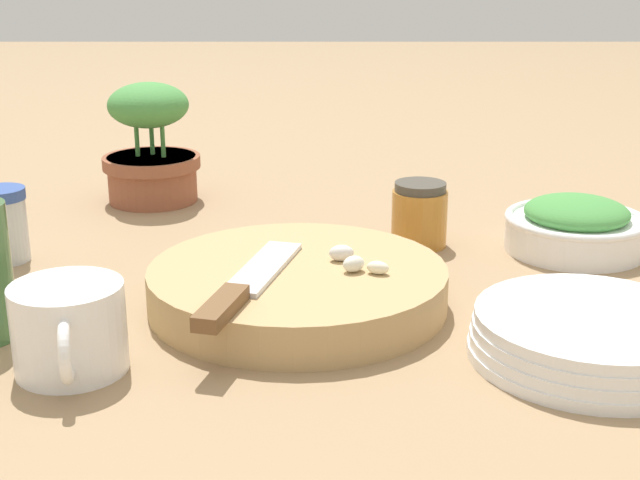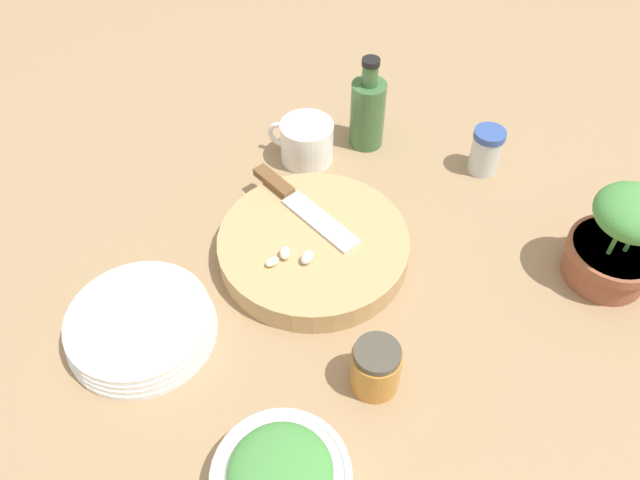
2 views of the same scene
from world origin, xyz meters
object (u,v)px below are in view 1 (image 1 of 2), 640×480
Objects in this scene: chef_knife at (248,286)px; plate_stack at (594,337)px; garlic_cloves at (357,260)px; coffee_mug at (73,328)px; cutting_board at (301,286)px; herb_bowl at (579,226)px; honey_jar at (423,215)px; spice_jar at (7,224)px; potted_herb at (154,149)px.

chef_knife is 1.10× the size of plate_stack.
garlic_cloves is 0.49× the size of coffee_mug.
chef_knife is at bearing -126.46° from cutting_board.
coffee_mug is at bearing -135.86° from chef_knife.
herb_bowl reaches higher than plate_stack.
herb_bowl is at bearing -6.31° from honey_jar.
herb_bowl is at bearing 77.29° from plate_stack.
honey_jar reaches higher than cutting_board.
honey_jar reaches higher than chef_knife.
chef_knife is 1.40× the size of herb_bowl.
cutting_board is 0.35m from herb_bowl.
coffee_mug is (-0.13, -0.08, -0.01)m from chef_knife.
spice_jar reaches higher than chef_knife.
spice_jar is 0.51× the size of potted_herb.
potted_herb is at bearing 124.37° from garlic_cloves.
garlic_cloves is (0.05, -0.00, 0.03)m from cutting_board.
cutting_board is at bearing -126.15° from honey_jar.
honey_jar reaches higher than plate_stack.
coffee_mug is 1.59× the size of honey_jar.
herb_bowl is at bearing 31.76° from coffee_mug.
coffee_mug is at bearing -142.66° from cutting_board.
plate_stack is at bearing -102.71° from herb_bowl.
cutting_board is at bearing -22.17° from spice_jar.
cutting_board is at bearing 68.25° from chef_knife.
plate_stack is at bearing 4.37° from chef_knife.
cutting_board is 3.82× the size of honey_jar.
coffee_mug is at bearing -149.88° from garlic_cloves.
herb_bowl is 1.34× the size of coffee_mug.
coffee_mug is (-0.18, -0.14, 0.02)m from cutting_board.
cutting_board is 1.28× the size of chef_knife.
cutting_board is 0.08m from chef_knife.
herb_bowl is 0.18m from honey_jar.
spice_jar is 0.69× the size of coffee_mug.
honey_jar is at bearing 66.33° from garlic_cloves.
cutting_board is 4.94× the size of garlic_cloves.
plate_stack is 0.67m from potted_herb.
spice_jar is at bearing 157.83° from cutting_board.
spice_jar is 0.30m from coffee_mug.
herb_bowl is at bearing -22.18° from potted_herb.
coffee_mug is (-0.23, -0.14, -0.01)m from garlic_cloves.
spice_jar reaches higher than coffee_mug.
herb_bowl is at bearing 47.33° from chef_knife.
chef_knife reaches higher than plate_stack.
garlic_cloves is at bearing -55.63° from potted_herb.
herb_bowl is 0.99× the size of potted_herb.
honey_jar is at bearing -29.25° from potted_herb.
chef_knife is at bearing -147.39° from herb_bowl.
honey_jar is (-0.17, 0.02, 0.01)m from herb_bowl.
chef_knife is 0.31m from honey_jar.
garlic_cloves reaches higher than chef_knife.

